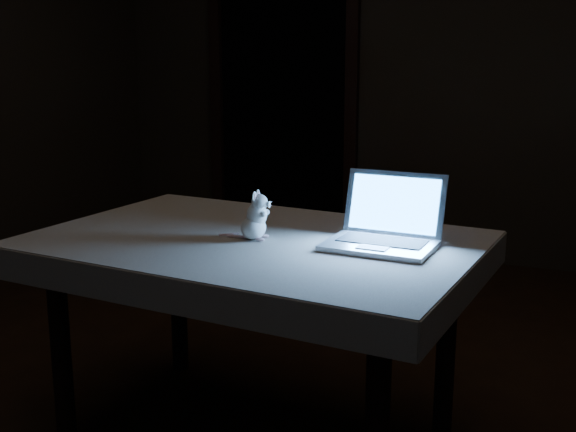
% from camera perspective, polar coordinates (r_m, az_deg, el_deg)
% --- Properties ---
extents(back_wall, '(4.50, 0.04, 2.60)m').
position_cam_1_polar(back_wall, '(4.54, 12.75, 12.76)').
color(back_wall, black).
rests_on(back_wall, ground).
extents(doorway, '(1.06, 0.36, 2.13)m').
position_cam_1_polar(doorway, '(4.87, -0.40, 10.27)').
color(doorway, black).
rests_on(doorway, back_wall).
extents(table, '(1.35, 0.93, 0.69)m').
position_cam_1_polar(table, '(2.42, -2.58, -9.82)').
color(table, black).
rests_on(table, floor).
extents(tablecloth, '(1.60, 1.30, 0.10)m').
position_cam_1_polar(tablecloth, '(2.31, -0.16, -2.98)').
color(tablecloth, beige).
rests_on(tablecloth, table).
extents(laptop, '(0.33, 0.29, 0.22)m').
position_cam_1_polar(laptop, '(2.17, 7.29, 0.22)').
color(laptop, '#B6B5BA').
rests_on(laptop, tablecloth).
extents(plush_mouse, '(0.14, 0.14, 0.16)m').
position_cam_1_polar(plush_mouse, '(2.27, -2.75, 0.05)').
color(plush_mouse, white).
rests_on(plush_mouse, tablecloth).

